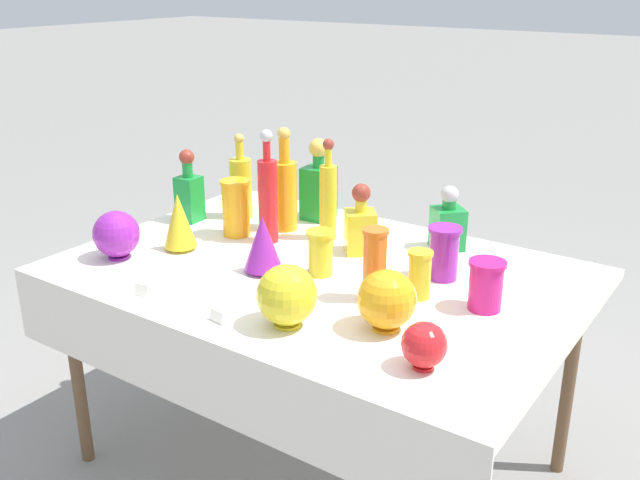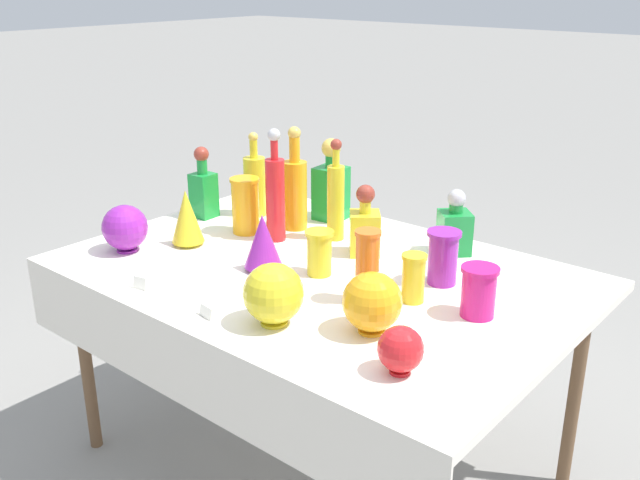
# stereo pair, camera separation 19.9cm
# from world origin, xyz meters

# --- Properties ---
(ground_plane) EXTENTS (40.00, 40.00, 0.00)m
(ground_plane) POSITION_xyz_m (0.00, 0.00, 0.00)
(ground_plane) COLOR gray
(display_table) EXTENTS (1.62, 1.11, 0.76)m
(display_table) POSITION_xyz_m (0.00, -0.03, 0.71)
(display_table) COLOR white
(display_table) RESTS_ON ground
(tall_bottle_0) EXTENTS (0.07, 0.07, 0.40)m
(tall_bottle_0) POSITION_xyz_m (-0.29, 0.11, 0.93)
(tall_bottle_0) COLOR red
(tall_bottle_0) RESTS_ON display_table
(tall_bottle_1) EXTENTS (0.08, 0.08, 0.33)m
(tall_bottle_1) POSITION_xyz_m (-0.55, 0.26, 0.89)
(tall_bottle_1) COLOR yellow
(tall_bottle_1) RESTS_ON display_table
(tall_bottle_2) EXTENTS (0.09, 0.09, 0.38)m
(tall_bottle_2) POSITION_xyz_m (-0.32, 0.24, 0.91)
(tall_bottle_2) COLOR orange
(tall_bottle_2) RESTS_ON display_table
(tall_bottle_3) EXTENTS (0.06, 0.06, 0.36)m
(tall_bottle_3) POSITION_xyz_m (-0.14, 0.25, 0.91)
(tall_bottle_3) COLOR yellow
(tall_bottle_3) RESTS_ON display_table
(square_decanter_0) EXTENTS (0.09, 0.09, 0.28)m
(square_decanter_0) POSITION_xyz_m (-0.68, 0.11, 0.88)
(square_decanter_0) COLOR #198C38
(square_decanter_0) RESTS_ON display_table
(square_decanter_1) EXTENTS (0.14, 0.14, 0.22)m
(square_decanter_1) POSITION_xyz_m (0.26, 0.40, 0.85)
(square_decanter_1) COLOR #198C38
(square_decanter_1) RESTS_ON display_table
(square_decanter_2) EXTENTS (0.12, 0.12, 0.32)m
(square_decanter_2) POSITION_xyz_m (-0.29, 0.41, 0.89)
(square_decanter_2) COLOR #198C38
(square_decanter_2) RESTS_ON display_table
(square_decanter_3) EXTENTS (0.14, 0.14, 0.24)m
(square_decanter_3) POSITION_xyz_m (0.03, 0.20, 0.86)
(square_decanter_3) COLOR yellow
(square_decanter_3) RESTS_ON display_table
(slender_vase_0) EXTENTS (0.11, 0.11, 0.17)m
(slender_vase_0) POSITION_xyz_m (0.36, 0.16, 0.85)
(slender_vase_0) COLOR purple
(slender_vase_0) RESTS_ON display_table
(slender_vase_1) EXTENTS (0.08, 0.08, 0.22)m
(slender_vase_1) POSITION_xyz_m (0.26, -0.10, 0.88)
(slender_vase_1) COLOR orange
(slender_vase_1) RESTS_ON display_table
(slender_vase_2) EXTENTS (0.11, 0.11, 0.21)m
(slender_vase_2) POSITION_xyz_m (-0.43, 0.09, 0.87)
(slender_vase_2) COLOR orange
(slender_vase_2) RESTS_ON display_table
(slender_vase_3) EXTENTS (0.11, 0.11, 0.15)m
(slender_vase_3) POSITION_xyz_m (0.55, 0.03, 0.84)
(slender_vase_3) COLOR #C61972
(slender_vase_3) RESTS_ON display_table
(slender_vase_4) EXTENTS (0.09, 0.09, 0.14)m
(slender_vase_4) POSITION_xyz_m (0.02, -0.03, 0.84)
(slender_vase_4) COLOR yellow
(slender_vase_4) RESTS_ON display_table
(slender_vase_5) EXTENTS (0.07, 0.07, 0.14)m
(slender_vase_5) POSITION_xyz_m (0.36, -0.01, 0.84)
(slender_vase_5) COLOR yellow
(slender_vase_5) RESTS_ON display_table
(fluted_vase_0) EXTENTS (0.11, 0.11, 0.20)m
(fluted_vase_0) POSITION_xyz_m (-0.50, -0.13, 0.86)
(fluted_vase_0) COLOR yellow
(fluted_vase_0) RESTS_ON display_table
(fluted_vase_1) EXTENTS (0.12, 0.12, 0.19)m
(fluted_vase_1) POSITION_xyz_m (-0.14, -0.12, 0.86)
(fluted_vase_1) COLOR purple
(fluted_vase_1) RESTS_ON display_table
(round_bowl_0) EXTENTS (0.16, 0.16, 0.17)m
(round_bowl_0) POSITION_xyz_m (0.38, -0.24, 0.85)
(round_bowl_0) COLOR orange
(round_bowl_0) RESTS_ON display_table
(round_bowl_1) EXTENTS (0.16, 0.16, 0.16)m
(round_bowl_1) POSITION_xyz_m (-0.61, -0.30, 0.84)
(round_bowl_1) COLOR purple
(round_bowl_1) RESTS_ON display_table
(round_bowl_2) EXTENTS (0.17, 0.17, 0.17)m
(round_bowl_2) POSITION_xyz_m (0.15, -0.37, 0.85)
(round_bowl_2) COLOR yellow
(round_bowl_2) RESTS_ON display_table
(round_bowl_3) EXTENTS (0.11, 0.11, 0.12)m
(round_bowl_3) POSITION_xyz_m (0.55, -0.36, 0.82)
(round_bowl_3) COLOR red
(round_bowl_3) RESTS_ON display_table
(price_tag_left) EXTENTS (0.06, 0.02, 0.03)m
(price_tag_left) POSITION_xyz_m (-0.02, -0.46, 0.78)
(price_tag_left) COLOR white
(price_tag_left) RESTS_ON display_table
(price_tag_center) EXTENTS (0.05, 0.02, 0.04)m
(price_tag_center) POSITION_xyz_m (-0.32, -0.47, 0.78)
(price_tag_center) COLOR white
(price_tag_center) RESTS_ON display_table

